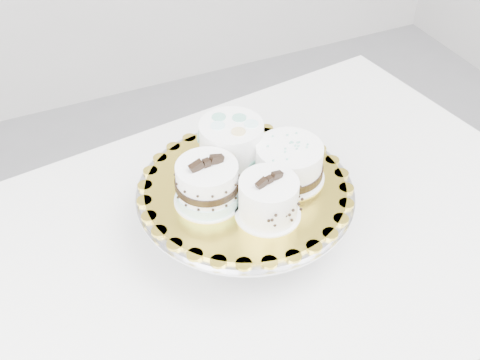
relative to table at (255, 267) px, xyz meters
name	(u,v)px	position (x,y,z in m)	size (l,w,h in m)	color
table	(255,267)	(0.00, 0.00, 0.00)	(1.22, 0.90, 0.75)	white
cake_stand	(245,202)	(-0.01, 0.02, 0.15)	(0.36, 0.36, 0.10)	gray
cake_board	(245,187)	(-0.01, 0.02, 0.19)	(0.33, 0.33, 0.00)	gold
cake_swirl	(268,199)	(-0.01, -0.06, 0.22)	(0.11, 0.11, 0.08)	white
cake_banded	(207,185)	(-0.08, 0.01, 0.22)	(0.11, 0.11, 0.09)	white
cake_dots	(231,143)	(-0.01, 0.09, 0.23)	(0.13, 0.13, 0.08)	white
cake_ribbon	(289,163)	(0.06, 0.01, 0.22)	(0.14, 0.14, 0.07)	white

